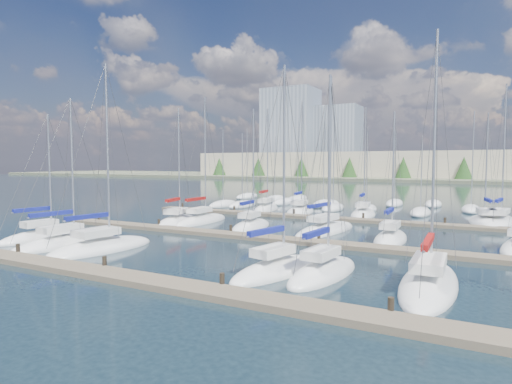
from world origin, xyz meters
The scene contains 22 objects.
ground centered at (0.00, 60.00, 0.00)m, with size 400.00×400.00×0.00m, color #182831.
dock_near centered at (0.00, 2.01, 0.15)m, with size 44.00×1.93×1.10m.
dock_mid centered at (0.00, 16.01, 0.15)m, with size 44.00×1.93×1.10m.
dock_far centered at (0.00, 30.01, 0.15)m, with size 44.00×1.93×1.10m.
sailboat_i centered at (-10.48, 21.80, 0.19)m, with size 2.46×8.39×13.70m.
sailboat_q centered at (15.53, 34.21, 0.17)m, with size 4.16×8.59×11.98m.
sailboat_c centered at (-8.71, 6.94, 0.18)m, with size 4.14×8.71×13.92m.
sailboat_k centered at (2.84, 21.95, 0.19)m, with size 4.11×10.03×14.60m.
sailboat_r centered at (16.81, 34.78, 0.19)m, with size 4.20×9.48×14.83m.
sailboat_b centered at (-12.38, 6.89, 0.17)m, with size 3.43×8.70×11.77m.
sailboat_a centered at (-16.14, 7.80, 0.18)m, with size 3.19×7.61×10.84m.
sailboat_p centered at (2.93, 35.21, 0.18)m, with size 3.46×8.10×13.40m.
sailboat_l centered at (8.82, 20.09, 0.18)m, with size 2.45×7.08×10.97m.
sailboat_o centered at (-4.65, 34.44, 0.19)m, with size 3.92×8.10×14.55m.
sailboat_e centered at (7.52, 7.73, 0.19)m, with size 3.04×7.43×11.76m.
sailboat_f centered at (12.89, 8.12, 0.18)m, with size 2.88×9.65×13.58m.
sailboat_n centered at (-9.59, 34.87, 0.20)m, with size 3.51×7.95×13.93m.
sailboat_d centered at (5.03, 7.02, 0.19)m, with size 3.94×7.79×12.39m.
sailboat_j centered at (-4.09, 20.71, 0.18)m, with size 3.06×7.18×12.01m.
sailboat_h centered at (-12.22, 19.93, 0.18)m, with size 4.43×7.77×12.46m.
distant_boats centered at (-4.34, 43.76, 0.29)m, with size 36.93×20.75×13.30m.
shoreline centered at (-13.29, 149.77, 7.44)m, with size 400.00×60.00×38.00m.
Camera 1 is at (15.06, -14.44, 6.25)m, focal length 30.00 mm.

